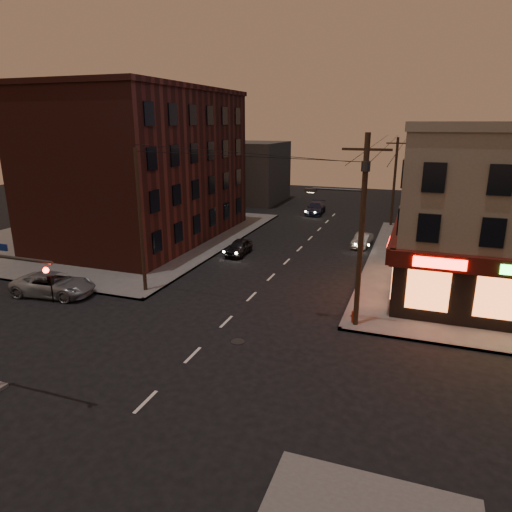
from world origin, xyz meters
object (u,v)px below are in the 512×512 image
at_px(sedan_near, 239,247).
at_px(sedan_mid, 362,240).
at_px(suv_cross, 54,284).
at_px(fire_hydrant, 353,316).
at_px(sedan_far, 315,208).

xyz_separation_m(sedan_near, sedan_mid, (9.31, 5.98, -0.05)).
xyz_separation_m(suv_cross, sedan_near, (7.61, 12.61, -0.10)).
distance_m(sedan_near, fire_hydrant, 15.26).
relative_size(suv_cross, sedan_near, 1.42).
relative_size(suv_cross, fire_hydrant, 7.56).
bearing_deg(sedan_near, suv_cross, -123.25).
bearing_deg(sedan_near, sedan_far, 81.65).
relative_size(sedan_far, fire_hydrant, 6.81).
relative_size(suv_cross, sedan_mid, 1.48).
height_order(sedan_near, fire_hydrant, sedan_near).
bearing_deg(sedan_near, fire_hydrant, -46.22).
relative_size(suv_cross, sedan_far, 1.11).
height_order(suv_cross, sedan_far, suv_cross).
bearing_deg(suv_cross, fire_hydrant, -90.64).
xyz_separation_m(sedan_far, fire_hydrant, (8.86, -29.93, -0.16)).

